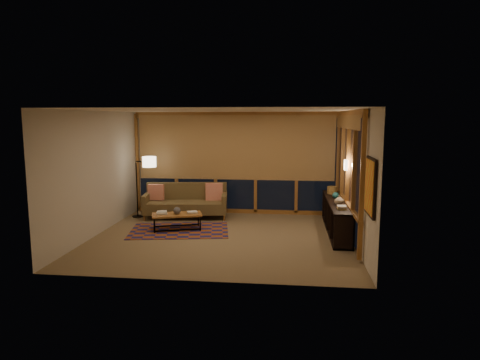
# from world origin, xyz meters

# --- Properties ---
(floor) EXTENTS (5.50, 5.00, 0.01)m
(floor) POSITION_xyz_m (0.00, 0.00, 0.00)
(floor) COLOR brown
(floor) RESTS_ON ground
(ceiling) EXTENTS (5.50, 5.00, 0.01)m
(ceiling) POSITION_xyz_m (0.00, 0.00, 2.70)
(ceiling) COLOR beige
(ceiling) RESTS_ON walls
(walls) EXTENTS (5.51, 5.01, 2.70)m
(walls) POSITION_xyz_m (0.00, 0.00, 1.35)
(walls) COLOR beige
(walls) RESTS_ON floor
(window_wall_back) EXTENTS (5.30, 0.16, 2.60)m
(window_wall_back) POSITION_xyz_m (0.00, 2.43, 1.35)
(window_wall_back) COLOR #B07939
(window_wall_back) RESTS_ON walls
(window_wall_right) EXTENTS (0.16, 3.70, 2.60)m
(window_wall_right) POSITION_xyz_m (2.68, 0.60, 1.35)
(window_wall_right) COLOR #B07939
(window_wall_right) RESTS_ON walls
(wall_art) EXTENTS (0.06, 0.74, 0.94)m
(wall_art) POSITION_xyz_m (2.71, -1.85, 1.45)
(wall_art) COLOR #F0441A
(wall_art) RESTS_ON walls
(wall_sconce) EXTENTS (0.12, 0.18, 0.22)m
(wall_sconce) POSITION_xyz_m (2.62, 0.45, 1.55)
(wall_sconce) COLOR #FFEBC5
(wall_sconce) RESTS_ON walls
(sofa) EXTENTS (2.18, 1.09, 0.86)m
(sofa) POSITION_xyz_m (-1.20, 1.72, 0.43)
(sofa) COLOR brown
(sofa) RESTS_ON floor
(pillow_left) EXTENTS (0.41, 0.14, 0.40)m
(pillow_left) POSITION_xyz_m (-1.99, 1.74, 0.63)
(pillow_left) COLOR red
(pillow_left) RESTS_ON sofa
(pillow_right) EXTENTS (0.46, 0.22, 0.44)m
(pillow_right) POSITION_xyz_m (-0.50, 1.97, 0.65)
(pillow_right) COLOR red
(pillow_right) RESTS_ON sofa
(area_rug) EXTENTS (2.41, 1.81, 0.01)m
(area_rug) POSITION_xyz_m (-1.04, 0.45, 0.01)
(area_rug) COLOR #8D4314
(area_rug) RESTS_ON floor
(coffee_table) EXTENTS (1.22, 0.83, 0.37)m
(coffee_table) POSITION_xyz_m (-1.12, 0.52, 0.19)
(coffee_table) COLOR #B07939
(coffee_table) RESTS_ON floor
(book_stack_a) EXTENTS (0.30, 0.26, 0.07)m
(book_stack_a) POSITION_xyz_m (-1.45, 0.44, 0.41)
(book_stack_a) COLOR silver
(book_stack_a) RESTS_ON coffee_table
(book_stack_b) EXTENTS (0.28, 0.25, 0.05)m
(book_stack_b) POSITION_xyz_m (-0.78, 0.62, 0.39)
(book_stack_b) COLOR silver
(book_stack_b) RESTS_ON coffee_table
(ceramic_pot) EXTENTS (0.23, 0.23, 0.17)m
(ceramic_pot) POSITION_xyz_m (-1.11, 0.50, 0.46)
(ceramic_pot) COLOR black
(ceramic_pot) RESTS_ON coffee_table
(floor_lamp) EXTENTS (0.56, 0.40, 1.58)m
(floor_lamp) POSITION_xyz_m (-2.47, 1.69, 0.79)
(floor_lamp) COLOR black
(floor_lamp) RESTS_ON floor
(bookshelf) EXTENTS (0.40, 2.85, 0.71)m
(bookshelf) POSITION_xyz_m (2.49, 0.76, 0.36)
(bookshelf) COLOR black
(bookshelf) RESTS_ON floor
(basket) EXTENTS (0.29, 0.29, 0.18)m
(basket) POSITION_xyz_m (2.47, 1.65, 0.80)
(basket) COLOR #A07841
(basket) RESTS_ON bookshelf
(teal_bowl) EXTENTS (0.15, 0.15, 0.15)m
(teal_bowl) POSITION_xyz_m (2.49, 1.01, 0.79)
(teal_bowl) COLOR #1E5D5E
(teal_bowl) RESTS_ON bookshelf
(vase) EXTENTS (0.25, 0.25, 0.21)m
(vase) POSITION_xyz_m (2.49, 0.29, 0.82)
(vase) COLOR tan
(vase) RESTS_ON bookshelf
(shelf_book_stack) EXTENTS (0.20, 0.24, 0.06)m
(shelf_book_stack) POSITION_xyz_m (2.49, -0.15, 0.74)
(shelf_book_stack) COLOR silver
(shelf_book_stack) RESTS_ON bookshelf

